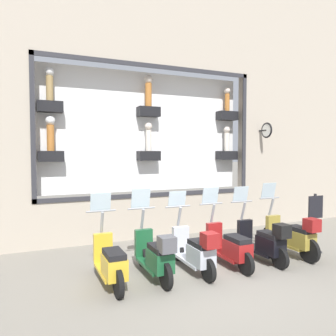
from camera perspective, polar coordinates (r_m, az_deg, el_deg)
ground_plane at (r=6.67m, az=8.33°, el=-18.84°), size 120.00×120.00×0.00m
building_facade at (r=9.78m, az=-3.18°, el=17.78°), size 1.17×36.00×9.74m
scooter_olive_0 at (r=8.37m, az=20.98°, el=-11.01°), size 1.81×0.61×1.67m
scooter_black_1 at (r=7.80m, az=16.39°, el=-12.15°), size 1.79×0.60×1.61m
scooter_red_2 at (r=7.35m, az=10.71°, el=-13.33°), size 1.79×0.60×1.63m
scooter_silver_3 at (r=6.86m, az=4.84°, el=-14.18°), size 1.79×0.61×1.58m
scooter_green_4 at (r=6.51m, az=-2.16°, el=-14.96°), size 1.80×0.60×1.67m
scooter_yellow_5 at (r=6.34m, az=-9.99°, el=-15.92°), size 1.80×0.61×1.62m
shop_sign_post at (r=8.87m, az=24.22°, el=-8.46°), size 0.36×0.45×1.44m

